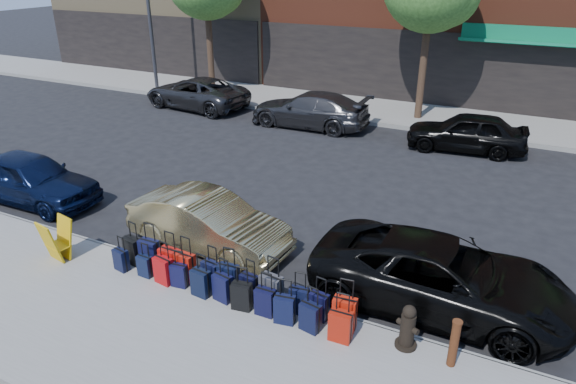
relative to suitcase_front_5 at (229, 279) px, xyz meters
The scene contains 36 objects.
ground 4.83m from the suitcase_front_5, 89.75° to the left, with size 120.00×120.00×0.00m, color black.
sidewalk_near 1.74m from the suitcase_front_5, 89.30° to the right, with size 60.00×4.00×0.15m, color gray.
sidewalk_far 14.81m from the suitcase_front_5, 89.92° to the left, with size 60.00×4.00×0.15m, color gray.
curb_near 0.51m from the suitcase_front_5, 86.34° to the left, with size 60.00×0.08×0.15m, color gray.
curb_far 12.79m from the suitcase_front_5, 89.91° to the left, with size 60.00×0.08×0.15m, color gray.
suitcase_front_0 2.51m from the suitcase_front_5, behind, with size 0.45×0.31×1.01m.
suitcase_front_1 2.06m from the suitcase_front_5, behind, with size 0.45×0.25×1.06m.
suitcase_front_2 1.47m from the suitcase_front_5, behind, with size 0.43×0.24×1.03m.
suitcase_front_3 1.05m from the suitcase_front_5, behind, with size 0.44×0.26×1.02m.
suitcase_front_4 0.42m from the suitcase_front_5, behind, with size 0.42×0.27×0.95m.
suitcase_front_5 is the anchor object (origin of this frame).
suitcase_front_6 0.49m from the suitcase_front_5, ahead, with size 0.39×0.25×0.88m.
suitcase_front_7 0.99m from the suitcase_front_5, ahead, with size 0.47×0.30×1.07m.
suitcase_front_8 1.58m from the suitcase_front_5, ahead, with size 0.39×0.24×0.89m.
suitcase_front_9 1.98m from the suitcase_front_5, ahead, with size 0.39×0.25×0.88m.
suitcase_front_10 2.51m from the suitcase_front_5, ahead, with size 0.45×0.28×1.04m.
suitcase_back_0 2.58m from the suitcase_front_5, behind, with size 0.36×0.25×0.80m.
suitcase_back_1 1.95m from the suitcase_front_5, behind, with size 0.33×0.20×0.78m.
suitcase_back_2 1.44m from the suitcase_front_5, 167.36° to the right, with size 0.43×0.29×0.95m.
suitcase_back_3 1.07m from the suitcase_front_5, 165.29° to the right, with size 0.37×0.24×0.82m.
suitcase_back_4 0.56m from the suitcase_front_5, 142.75° to the right, with size 0.41×0.26×0.93m.
suitcase_back_5 0.29m from the suitcase_front_5, 81.60° to the right, with size 0.42×0.29×0.93m.
suitcase_back_6 0.63m from the suitcase_front_5, 34.21° to the right, with size 0.41×0.28×0.91m.
suitcase_back_7 1.06m from the suitcase_front_5, 16.89° to the right, with size 0.38×0.22×0.90m.
suitcase_back_8 1.49m from the suitcase_front_5, 13.64° to the right, with size 0.41×0.28×0.91m.
suitcase_back_9 2.00m from the suitcase_front_5, ahead, with size 0.41×0.29×0.91m.
suitcase_back_10 2.59m from the suitcase_front_5, ahead, with size 0.41×0.25×0.96m.
fire_hydrant 3.67m from the suitcase_front_5, ahead, with size 0.44×0.39×0.86m.
bollard 4.47m from the suitcase_front_5, ahead, with size 0.17×0.17×0.91m.
display_rack 4.19m from the suitcase_front_5, behind, with size 0.64×0.69×0.97m.
car_near_0 7.65m from the suitcase_front_5, 169.05° to the left, with size 1.69×4.20×1.43m, color #0B1534.
car_near_1 2.16m from the suitcase_front_5, 134.89° to the left, with size 1.42×4.07×1.34m, color tan.
car_near_2 4.24m from the suitcase_front_5, 22.60° to the left, with size 2.34×5.09×1.41m, color black.
car_far_0 15.02m from the suitcase_front_5, 127.84° to the left, with size 2.33×5.06×1.41m, color #323235.
car_far_1 11.98m from the suitcase_front_5, 106.11° to the left, with size 2.00×4.93×1.43m, color #363639.
car_far_2 11.70m from the suitcase_front_5, 75.51° to the left, with size 1.67×4.15×1.41m, color black.
Camera 1 is at (4.92, -12.11, 6.42)m, focal length 32.00 mm.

